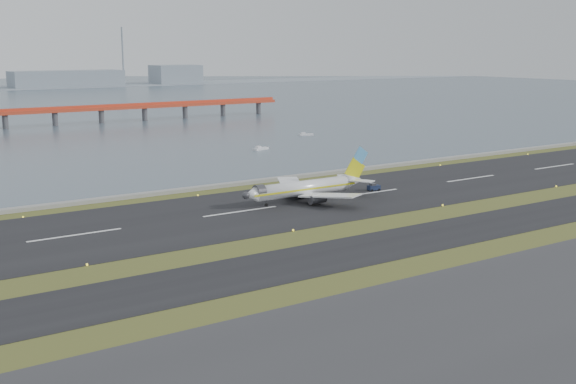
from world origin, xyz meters
The scene contains 10 objects.
ground centered at (0.00, 0.00, 0.00)m, with size 1000.00×1000.00×0.00m, color #404E1C.
apron_strip centered at (0.00, -55.00, 0.05)m, with size 1000.00×50.00×0.10m, color #313134.
taxiway_strip centered at (0.00, -12.00, 0.05)m, with size 1000.00×18.00×0.10m, color black.
runway_strip centered at (0.00, 30.00, 0.05)m, with size 1000.00×45.00×0.10m, color black.
seawall centered at (0.00, 60.00, 0.50)m, with size 1000.00×2.50×1.00m, color gray.
red_pier centered at (20.00, 250.00, 7.28)m, with size 260.00×5.00×10.20m.
airliner centered at (20.68, 31.36, 3.46)m, with size 38.52×32.89×12.80m.
pushback_tug centered at (43.41, 31.98, 1.04)m, with size 3.58×2.39×2.15m.
workboat_near centered at (60.16, 118.40, 0.52)m, with size 7.08×3.70×1.64m.
workboat_far centered at (101.39, 146.53, 0.49)m, with size 6.62×3.78×1.53m.
Camera 1 is at (-84.37, -116.48, 38.65)m, focal length 45.00 mm.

